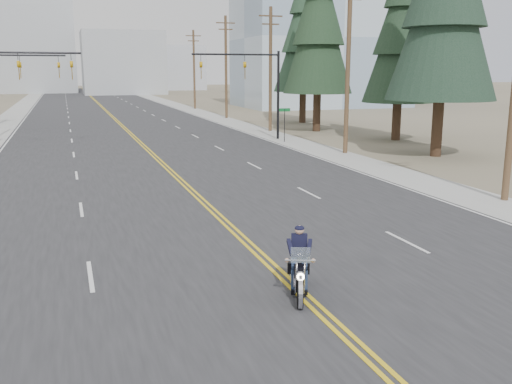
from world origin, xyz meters
The scene contains 21 objects.
ground_plane centered at (0.00, 0.00, 0.00)m, with size 400.00×400.00×0.00m, color #776D56.
road centered at (0.00, 70.00, 0.01)m, with size 20.00×200.00×0.01m, color #303033.
sidewalk_left centered at (-11.50, 70.00, 0.01)m, with size 3.00×200.00×0.01m, color #A5A5A0.
sidewalk_right centered at (11.50, 70.00, 0.01)m, with size 3.00×200.00×0.01m, color #A5A5A0.
traffic_mast_left centered at (-8.98, 32.00, 4.94)m, with size 7.10×0.26×7.00m.
traffic_mast_right centered at (8.98, 32.00, 4.94)m, with size 7.10×0.26×7.00m.
traffic_mast_far centered at (-9.31, 40.00, 4.87)m, with size 6.10×0.26×7.00m.
street_sign centered at (10.80, 30.00, 1.80)m, with size 0.90×0.06×2.62m.
utility_pole_b centered at (12.50, 23.00, 5.98)m, with size 2.20×0.30×11.50m.
utility_pole_c centered at (12.50, 38.00, 5.73)m, with size 2.20×0.30×11.00m.
utility_pole_d centered at (12.50, 53.00, 5.98)m, with size 2.20×0.30×11.50m.
utility_pole_e centered at (12.50, 70.00, 5.73)m, with size 2.20×0.30×11.00m.
glass_building centered at (32.00, 70.00, 10.00)m, with size 24.00×16.00×20.00m, color #9EB5CC.
haze_bldg_b centered at (8.00, 125.00, 7.00)m, with size 18.00×14.00×14.00m, color #ADB2B7.
haze_bldg_c centered at (40.00, 110.00, 9.00)m, with size 16.00×12.00×18.00m, color #B7BCC6.
haze_bldg_d centered at (-12.00, 140.00, 13.00)m, with size 20.00×15.00×26.00m, color #ADB2B7.
haze_bldg_e centered at (25.00, 150.00, 6.00)m, with size 14.00×14.00×12.00m, color #B7BCC6.
motorcyclist centered at (-0.07, 1.02, 0.87)m, with size 0.95×2.22×1.73m, color black, non-canonical shape.
conifer_mid centered at (19.82, 28.47, 8.65)m, with size 5.65×5.65×15.07m.
conifer_tall centered at (16.54, 36.63, 9.94)m, with size 6.23×6.23×17.30m.
conifer_far centered at (18.72, 45.08, 9.43)m, with size 6.14×6.14×16.44m.
Camera 1 is at (-5.36, -11.45, 5.57)m, focal length 40.00 mm.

